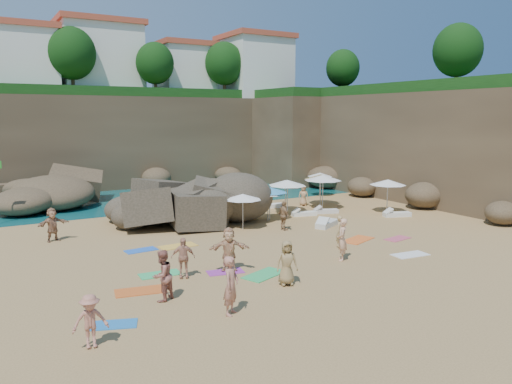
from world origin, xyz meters
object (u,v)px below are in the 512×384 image
lounger_0 (182,219)px  person_stand_4 (303,196)px  parasol_0 (287,183)px  person_stand_0 (231,286)px  person_stand_3 (284,216)px  parasol_1 (268,192)px  person_stand_6 (342,240)px  rock_outcrop (185,224)px  person_stand_1 (162,276)px  person_stand_5 (52,225)px  person_stand_2 (258,194)px  parasol_2 (320,175)px

lounger_0 → person_stand_4: person_stand_4 is taller
parasol_0 → person_stand_0: size_ratio=1.25×
person_stand_3 → person_stand_4: (5.40, 5.71, -0.11)m
parasol_1 → person_stand_6: 9.05m
rock_outcrop → person_stand_1: size_ratio=4.02×
person_stand_5 → person_stand_3: bearing=-34.0°
person_stand_2 → person_stand_6: size_ratio=0.81×
person_stand_0 → person_stand_4: size_ratio=1.34×
person_stand_3 → person_stand_6: bearing=172.0°
parasol_1 → person_stand_2: 5.57m
person_stand_3 → parasol_0: bearing=-35.2°
person_stand_5 → parasol_0: bearing=-17.3°
parasol_0 → parasol_2: size_ratio=1.23×
parasol_0 → person_stand_1: 15.94m
parasol_0 → lounger_0: (-6.59, 1.62, -1.96)m
lounger_0 → person_stand_2: 7.35m
rock_outcrop → person_stand_0: 14.14m
person_stand_2 → person_stand_3: (-2.78, -7.70, 0.07)m
person_stand_4 → person_stand_5: person_stand_5 is taller
person_stand_3 → person_stand_5: (-11.60, 3.85, 0.04)m
person_stand_3 → lounger_0: bearing=39.7°
person_stand_0 → person_stand_6: (7.06, 2.96, -0.02)m
person_stand_0 → person_stand_5: (-3.57, 13.01, -0.10)m
parasol_0 → person_stand_2: size_ratio=1.59×
parasol_2 → person_stand_5: (-20.67, -4.77, -0.84)m
parasol_0 → person_stand_3: (-2.53, -3.45, -1.27)m
person_stand_4 → person_stand_5: (-17.01, -1.85, 0.15)m
parasol_2 → person_stand_3: size_ratio=1.19×
person_stand_0 → person_stand_4: person_stand_0 is taller
rock_outcrop → person_stand_1: bearing=-115.7°
lounger_0 → person_stand_2: person_stand_2 is taller
person_stand_2 → person_stand_6: bearing=126.1°
parasol_2 → person_stand_4: (-3.67, -2.91, -0.99)m
person_stand_0 → person_stand_2: (10.81, 16.85, -0.21)m
rock_outcrop → parasol_1: size_ratio=3.54×
person_stand_5 → person_stand_2: bearing=-0.7°
person_stand_2 → person_stand_0: bearing=108.5°
person_stand_3 → person_stand_6: person_stand_6 is taller
person_stand_0 → person_stand_4: bearing=7.9°
parasol_2 → person_stand_0: (-17.11, -17.78, -0.74)m
person_stand_0 → person_stand_6: size_ratio=1.03×
parasol_0 → person_stand_1: parasol_0 is taller
lounger_0 → person_stand_4: (9.47, 0.63, 0.58)m
person_stand_2 → person_stand_3: size_ratio=0.92×
rock_outcrop → parasol_2: bearing=17.7°
person_stand_3 → person_stand_2: bearing=-18.8°
lounger_0 → parasol_1: bearing=-59.6°
person_stand_0 → person_stand_3: (8.04, 9.16, -0.14)m
person_stand_1 → person_stand_6: 8.60m
person_stand_0 → person_stand_2: person_stand_0 is taller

